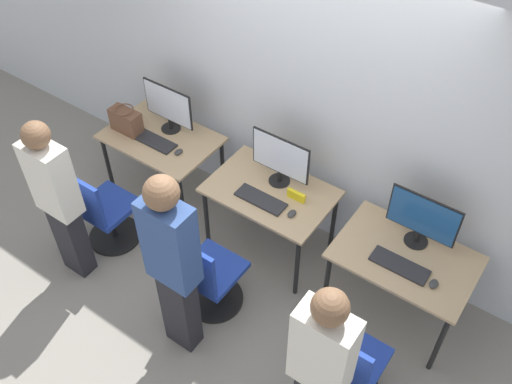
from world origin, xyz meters
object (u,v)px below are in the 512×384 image
monitor_right (423,219)px  monitor_left (168,106)px  mouse_center (292,214)px  mouse_right (434,284)px  person_left (57,197)px  mouse_left (179,152)px  handbag (126,121)px  person_right (320,367)px  office_chair_left (104,214)px  person_center (173,262)px  office_chair_right (347,368)px  office_chair_center (209,278)px  keyboard_center (261,199)px  keyboard_right (400,265)px  keyboard_left (154,141)px  monitor_center (280,159)px

monitor_right → monitor_left: bearing=-179.2°
mouse_center → mouse_right: 1.19m
monitor_left → person_left: person_left is taller
monitor_left → mouse_left: bearing=-38.4°
mouse_right → handbag: size_ratio=0.30×
monitor_left → person_right: size_ratio=0.33×
office_chair_left → person_center: (1.21, -0.39, 0.61)m
monitor_left → handbag: bearing=-141.2°
mouse_right → office_chair_right: size_ratio=0.10×
office_chair_center → mouse_right: size_ratio=9.74×
keyboard_center → mouse_center: (0.29, 0.01, 0.01)m
mouse_right → office_chair_right: (-0.25, -0.72, -0.38)m
keyboard_right → person_right: person_right is taller
keyboard_left → person_right: bearing=-25.3°
monitor_center → keyboard_right: 1.26m
mouse_center → handbag: handbag is taller
person_center → keyboard_right: 1.64m
keyboard_left → mouse_left: bearing=1.4°
monitor_center → person_center: size_ratio=0.31×
monitor_left → keyboard_center: size_ratio=1.23×
keyboard_center → office_chair_center: (-0.04, -0.66, -0.37)m
keyboard_left → keyboard_center: 1.21m
mouse_left → person_center: 1.44m
monitor_left → mouse_center: monitor_left is taller
office_chair_left → mouse_center: size_ratio=9.74×
monitor_right → keyboard_center: bearing=-165.2°
person_center → office_chair_right: bearing=14.4°
office_chair_left → keyboard_right: bearing=15.3°
monitor_left → office_chair_left: (-0.02, -0.93, -0.61)m
person_left → mouse_right: bearing=20.5°
keyboard_right → office_chair_right: (0.02, -0.74, -0.37)m
office_chair_left → office_chair_right: bearing=-1.6°
monitor_left → office_chair_center: bearing=-39.1°
monitor_left → office_chair_right: 2.70m
handbag → keyboard_center: bearing=-1.4°
office_chair_left → person_right: person_right is taller
handbag → office_chair_right: bearing=-15.2°
person_center → monitor_left: bearing=132.2°
mouse_left → keyboard_right: bearing=-0.9°
person_left → keyboard_center: 1.60m
mouse_center → keyboard_right: (0.92, 0.02, -0.01)m
person_left → person_right: (2.41, -0.07, 0.02)m
person_left → keyboard_left: bearing=88.7°
office_chair_center → keyboard_right: (1.26, 0.69, 0.37)m
person_left → monitor_right: bearing=28.5°
keyboard_left → monitor_left: bearing=90.0°
keyboard_right → mouse_right: mouse_right is taller
office_chair_center → person_center: 0.71m
office_chair_left → keyboard_center: office_chair_left is taller
mouse_right → keyboard_right: bearing=176.2°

